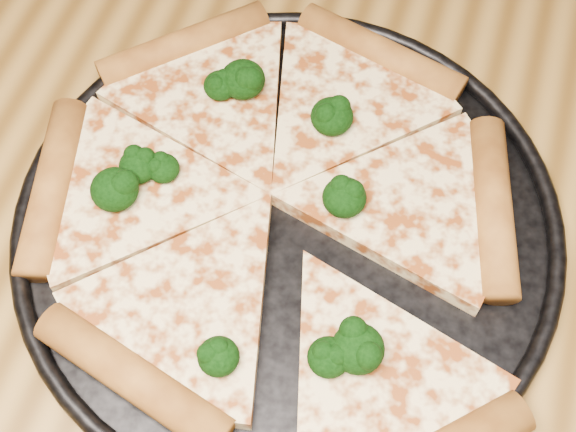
% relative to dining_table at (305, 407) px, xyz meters
% --- Properties ---
extents(dining_table, '(1.20, 0.90, 0.75)m').
position_rel_dining_table_xyz_m(dining_table, '(0.00, 0.00, 0.00)').
color(dining_table, olive).
rests_on(dining_table, ground).
extents(pizza_pan, '(0.40, 0.40, 0.02)m').
position_rel_dining_table_xyz_m(pizza_pan, '(-0.05, 0.10, 0.10)').
color(pizza_pan, black).
rests_on(pizza_pan, dining_table).
extents(pizza, '(0.40, 0.41, 0.03)m').
position_rel_dining_table_xyz_m(pizza, '(-0.06, 0.11, 0.11)').
color(pizza, '#FFE09C').
rests_on(pizza, pizza_pan).
extents(broccoli_florets, '(0.23, 0.25, 0.03)m').
position_rel_dining_table_xyz_m(broccoli_florets, '(-0.07, 0.10, 0.12)').
color(broccoli_florets, black).
rests_on(broccoli_florets, pizza).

